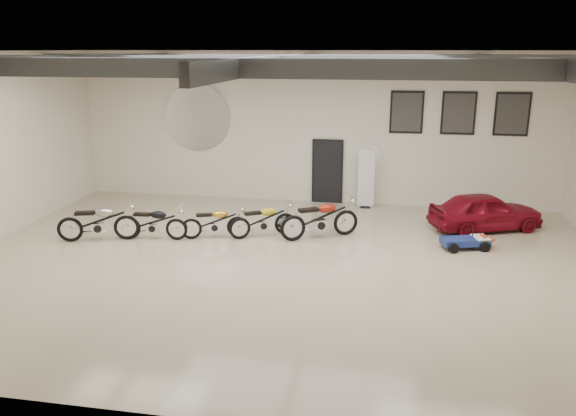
% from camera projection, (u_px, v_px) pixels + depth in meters
% --- Properties ---
extents(floor, '(16.00, 12.00, 0.01)m').
position_uv_depth(floor, '(279.00, 265.00, 13.61)').
color(floor, tan).
rests_on(floor, ground).
extents(ceiling, '(16.00, 12.00, 0.01)m').
position_uv_depth(ceiling, '(278.00, 51.00, 12.24)').
color(ceiling, gray).
rests_on(ceiling, back_wall).
extents(back_wall, '(16.00, 0.02, 5.00)m').
position_uv_depth(back_wall, '(313.00, 128.00, 18.60)').
color(back_wall, beige).
rests_on(back_wall, floor).
extents(ceiling_beams, '(15.80, 11.80, 0.32)m').
position_uv_depth(ceiling_beams, '(278.00, 63.00, 12.30)').
color(ceiling_beams, '#575A5E').
rests_on(ceiling_beams, ceiling).
extents(door, '(0.92, 0.08, 2.10)m').
position_uv_depth(door, '(327.00, 172.00, 18.87)').
color(door, black).
rests_on(door, back_wall).
extents(logo_plaque, '(2.30, 0.06, 1.16)m').
position_uv_depth(logo_plaque, '(197.00, 117.00, 19.15)').
color(logo_plaque, silver).
rests_on(logo_plaque, back_wall).
extents(poster_left, '(1.05, 0.08, 1.35)m').
position_uv_depth(poster_left, '(407.00, 112.00, 17.89)').
color(poster_left, black).
rests_on(poster_left, back_wall).
extents(poster_mid, '(1.05, 0.08, 1.35)m').
position_uv_depth(poster_mid, '(459.00, 113.00, 17.62)').
color(poster_mid, black).
rests_on(poster_mid, back_wall).
extents(poster_right, '(1.05, 0.08, 1.35)m').
position_uv_depth(poster_right, '(512.00, 114.00, 17.35)').
color(poster_right, black).
rests_on(poster_right, back_wall).
extents(oil_sign, '(0.72, 0.10, 0.72)m').
position_uv_depth(oil_sign, '(370.00, 154.00, 18.45)').
color(oil_sign, white).
rests_on(oil_sign, back_wall).
extents(banner_stand, '(0.54, 0.26, 1.92)m').
position_uv_depth(banner_stand, '(366.00, 179.00, 18.24)').
color(banner_stand, white).
rests_on(banner_stand, floor).
extents(motorcycle_silver, '(2.23, 1.26, 1.11)m').
position_uv_depth(motorcycle_silver, '(98.00, 221.00, 15.19)').
color(motorcycle_silver, silver).
rests_on(motorcycle_silver, floor).
extents(motorcycle_black, '(1.92, 0.71, 0.98)m').
position_uv_depth(motorcycle_black, '(153.00, 222.00, 15.32)').
color(motorcycle_black, silver).
rests_on(motorcycle_black, floor).
extents(motorcycle_gold, '(1.89, 1.11, 0.94)m').
position_uv_depth(motorcycle_gold, '(214.00, 222.00, 15.43)').
color(motorcycle_gold, silver).
rests_on(motorcycle_gold, floor).
extents(motorcycle_yellow, '(1.92, 1.45, 0.98)m').
position_uv_depth(motorcycle_yellow, '(263.00, 220.00, 15.54)').
color(motorcycle_yellow, silver).
rests_on(motorcycle_yellow, floor).
extents(motorcycle_red, '(2.29, 1.70, 1.16)m').
position_uv_depth(motorcycle_red, '(320.00, 218.00, 15.39)').
color(motorcycle_red, silver).
rests_on(motorcycle_red, floor).
extents(go_kart, '(1.64, 1.09, 0.55)m').
position_uv_depth(go_kart, '(470.00, 239.00, 14.65)').
color(go_kart, navy).
rests_on(go_kart, floor).
extents(vintage_car, '(2.40, 3.46, 1.09)m').
position_uv_depth(vintage_car, '(485.00, 211.00, 16.13)').
color(vintage_car, maroon).
rests_on(vintage_car, floor).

